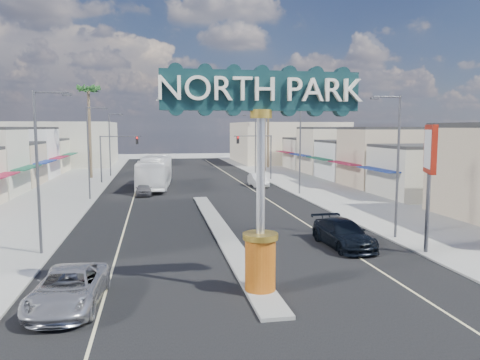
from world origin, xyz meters
name	(u,v)px	position (x,y,z in m)	size (l,w,h in m)	color
ground	(199,197)	(0.00, 30.00, 0.00)	(160.00, 160.00, 0.00)	gray
road	(199,197)	(0.00, 30.00, 0.01)	(20.00, 120.00, 0.01)	black
median_island	(221,231)	(0.00, 14.00, 0.08)	(1.30, 30.00, 0.16)	gray
sidewalk_left	(53,200)	(-14.00, 30.00, 0.06)	(8.00, 120.00, 0.12)	gray
sidewalk_right	(330,193)	(14.00, 30.00, 0.06)	(8.00, 120.00, 0.12)	gray
storefront_row_right	(365,157)	(24.00, 43.00, 3.00)	(12.00, 42.00, 6.00)	#B7B29E
backdrop_far_left	(58,144)	(-22.00, 75.00, 4.00)	(20.00, 20.00, 8.00)	#B7B29E
backdrop_far_right	(286,142)	(22.00, 75.00, 4.00)	(20.00, 20.00, 8.00)	beige
gateway_sign	(261,154)	(0.00, 1.98, 5.93)	(8.20, 1.50, 9.15)	#BA4B0E
traffic_signal_left	(115,149)	(-9.18, 43.99, 4.27)	(5.09, 0.45, 6.00)	#47474C
traffic_signal_right	(258,148)	(9.18, 43.99, 4.27)	(5.09, 0.45, 6.00)	#47474C
streetlight_l_near	(40,164)	(-10.43, 10.00, 5.07)	(2.03, 0.22, 9.00)	#47474C
streetlight_l_mid	(90,148)	(-10.43, 30.00, 5.07)	(2.03, 0.22, 9.00)	#47474C
streetlight_l_far	(111,141)	(-10.43, 52.00, 5.07)	(2.03, 0.22, 9.00)	#47474C
streetlight_r_near	(396,159)	(10.43, 10.00, 5.07)	(2.03, 0.22, 9.00)	#47474C
streetlight_r_mid	(299,146)	(10.43, 30.00, 5.07)	(2.03, 0.22, 9.00)	#47474C
streetlight_r_far	(254,141)	(10.43, 52.00, 5.07)	(2.03, 0.22, 9.00)	#47474C
palm_left_far	(88,94)	(-13.00, 50.00, 11.50)	(2.60, 2.60, 13.10)	brown
palm_right_mid	(265,105)	(13.00, 56.00, 10.60)	(2.60, 2.60, 12.10)	brown
palm_right_far	(268,96)	(15.00, 62.00, 12.39)	(2.60, 2.60, 14.10)	brown
suv_left	(68,288)	(-7.75, 1.86, 0.75)	(2.50, 5.42, 1.51)	#AFAEB3
suv_right	(343,234)	(6.55, 8.71, 0.79)	(2.23, 5.48, 1.59)	black
car_parked_left	(144,189)	(-5.50, 32.33, 0.69)	(1.62, 4.03, 1.37)	#5D5C61
car_parked_right	(258,180)	(7.79, 37.41, 0.78)	(1.65, 4.74, 1.56)	silver
city_bus	(155,172)	(-4.32, 38.36, 1.84)	(3.09, 13.22, 3.68)	white
bank_pylon_sign	(430,156)	(10.49, 6.43, 5.46)	(1.06, 2.16, 7.07)	#47474C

